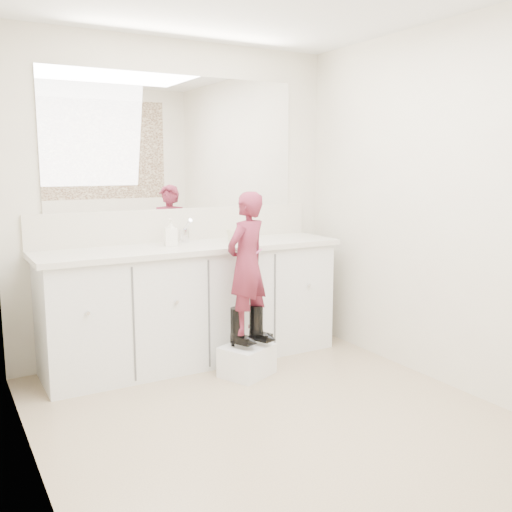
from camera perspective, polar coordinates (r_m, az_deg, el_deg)
floor at (r=3.45m, az=2.31°, el=-16.26°), size 3.00×3.00×0.00m
wall_back at (r=4.46m, az=-7.86°, el=5.50°), size 2.60×0.00×2.60m
wall_left at (r=2.68m, az=-21.88°, el=2.48°), size 0.00×3.00×3.00m
wall_right at (r=3.97m, az=18.63°, el=4.65°), size 0.00×3.00×3.00m
vanity_cabinet at (r=4.33m, az=-6.27°, el=-4.97°), size 2.20×0.55×0.85m
countertop at (r=4.23m, az=-6.30°, el=0.83°), size 2.28×0.58×0.04m
backsplash at (r=4.47m, az=-7.73°, el=3.12°), size 2.28×0.03×0.25m
mirror at (r=4.45m, az=-7.93°, el=11.15°), size 2.00×0.02×1.00m
faucet at (r=4.37m, az=-7.17°, el=2.01°), size 0.08×0.08×0.10m
cup at (r=4.37m, az=-2.28°, el=2.07°), size 0.12×0.12×0.10m
soap_bottle at (r=4.21m, az=-8.54°, el=2.37°), size 0.10×0.11×0.20m
step_stool at (r=4.10m, az=-0.91°, el=-10.38°), size 0.42×0.39×0.22m
boot_left at (r=3.99m, az=-1.87°, el=-7.18°), size 0.17×0.21×0.28m
boot_right at (r=4.06m, az=0.02°, el=-6.89°), size 0.17×0.21×0.28m
toddler at (r=3.92m, az=-0.93°, el=-0.71°), size 0.42×0.36×0.98m
toothbrush at (r=3.94m, az=-0.04°, el=0.22°), size 0.13×0.06×0.06m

